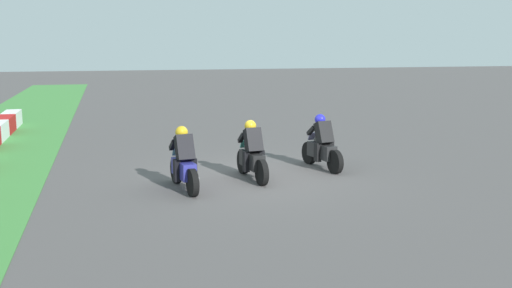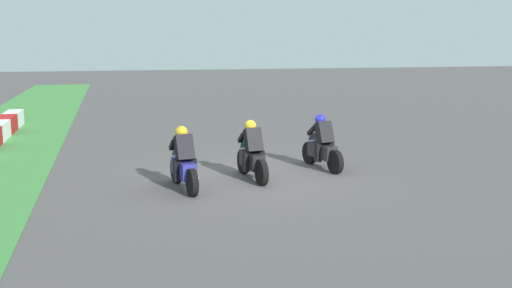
% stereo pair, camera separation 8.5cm
% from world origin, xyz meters
% --- Properties ---
extents(ground_plane, '(120.00, 120.00, 0.00)m').
position_xyz_m(ground_plane, '(0.00, 0.00, 0.00)').
color(ground_plane, '#4E4A4A').
extents(rider_lane_a, '(2.03, 0.61, 1.51)m').
position_xyz_m(rider_lane_a, '(0.55, -2.05, 0.62)').
color(rider_lane_a, black).
rests_on(rider_lane_a, ground_plane).
extents(rider_lane_b, '(2.04, 0.57, 1.51)m').
position_xyz_m(rider_lane_b, '(-0.19, 0.11, 0.62)').
color(rider_lane_b, black).
rests_on(rider_lane_b, ground_plane).
extents(rider_lane_c, '(2.04, 0.60, 1.51)m').
position_xyz_m(rider_lane_c, '(-0.81, 1.93, 0.62)').
color(rider_lane_c, black).
rests_on(rider_lane_c, ground_plane).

